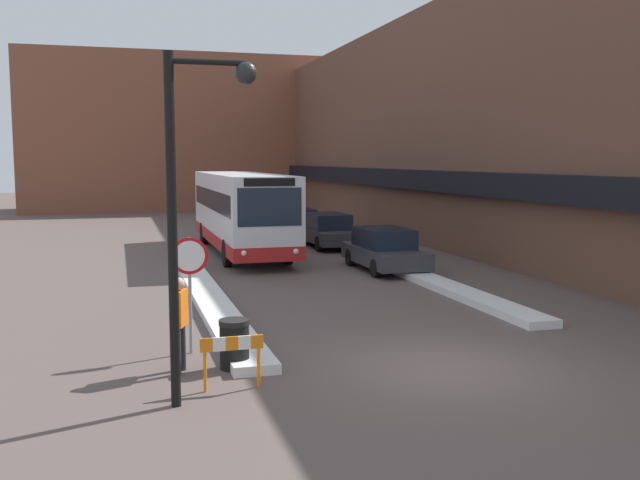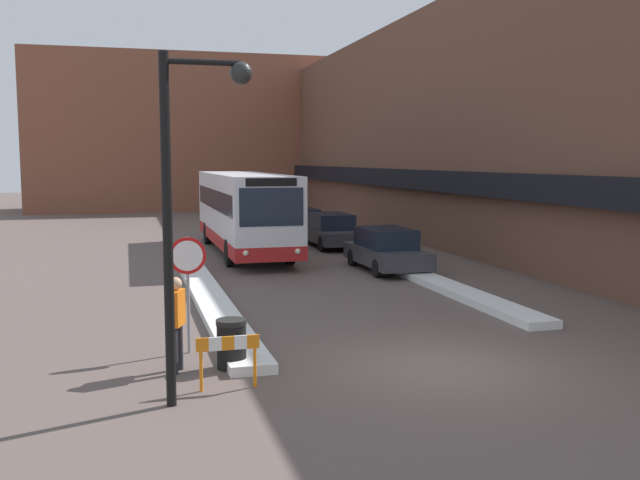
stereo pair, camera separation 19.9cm
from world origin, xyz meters
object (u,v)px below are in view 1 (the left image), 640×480
(parked_car_middle, at_px, (328,230))
(street_lamp, at_px, (191,187))
(parked_car_front, at_px, (384,249))
(pedestrian, at_px, (179,316))
(trash_bin, at_px, (234,344))
(parked_car_back, at_px, (297,221))
(city_bus, at_px, (241,211))
(stop_sign, at_px, (190,269))
(construction_barricade, at_px, (232,352))

(parked_car_middle, xyz_separation_m, street_lamp, (-8.06, -19.66, 2.78))
(parked_car_front, relative_size, street_lamp, 0.79)
(pedestrian, distance_m, trash_bin, 1.19)
(parked_car_back, height_order, street_lamp, street_lamp)
(city_bus, xyz_separation_m, pedestrian, (-3.97, -16.68, -0.74))
(street_lamp, bearing_deg, stop_sign, 85.59)
(parked_car_middle, height_order, trash_bin, parked_car_middle)
(stop_sign, xyz_separation_m, pedestrian, (-0.33, -1.28, -0.67))
(parked_car_middle, relative_size, stop_sign, 2.00)
(pedestrian, bearing_deg, street_lamp, -155.63)
(stop_sign, height_order, construction_barricade, stop_sign)
(stop_sign, distance_m, pedestrian, 1.48)
(pedestrian, bearing_deg, construction_barricade, -126.62)
(parked_car_middle, relative_size, pedestrian, 2.66)
(street_lamp, relative_size, pedestrian, 3.12)
(city_bus, xyz_separation_m, parked_car_middle, (4.18, 1.13, -1.06))
(parked_car_front, xyz_separation_m, street_lamp, (-8.06, -12.45, 2.80))
(trash_bin, relative_size, construction_barricade, 0.86)
(stop_sign, bearing_deg, parked_car_front, 50.00)
(parked_car_front, relative_size, stop_sign, 1.85)
(parked_car_front, bearing_deg, trash_bin, -123.84)
(pedestrian, bearing_deg, parked_car_front, -16.04)
(stop_sign, height_order, street_lamp, street_lamp)
(city_bus, distance_m, stop_sign, 15.83)
(street_lamp, bearing_deg, parked_car_front, 57.07)
(city_bus, height_order, stop_sign, city_bus)
(city_bus, bearing_deg, construction_barricade, -100.06)
(parked_car_front, height_order, parked_car_middle, parked_car_middle)
(stop_sign, xyz_separation_m, street_lamp, (-0.24, -3.13, 1.80))
(parked_car_front, relative_size, parked_car_back, 0.92)
(parked_car_back, distance_m, construction_barricade, 26.06)
(trash_bin, bearing_deg, city_bus, 80.00)
(parked_car_middle, distance_m, construction_barricade, 20.45)
(parked_car_front, xyz_separation_m, pedestrian, (-8.15, -10.60, 0.33))
(parked_car_back, xyz_separation_m, street_lamp, (-8.06, -25.58, 2.85))
(stop_sign, distance_m, street_lamp, 3.61)
(city_bus, xyz_separation_m, trash_bin, (-2.95, -16.71, -1.34))
(city_bus, relative_size, parked_car_front, 2.71)
(parked_car_front, distance_m, construction_barricade, 13.97)
(trash_bin, bearing_deg, street_lamp, -117.20)
(pedestrian, bearing_deg, stop_sign, 6.95)
(city_bus, distance_m, parked_car_back, 8.27)
(street_lamp, height_order, construction_barricade, street_lamp)
(parked_car_front, xyz_separation_m, parked_car_back, (0.00, 13.13, -0.05))
(city_bus, bearing_deg, parked_car_front, -55.51)
(trash_bin, bearing_deg, parked_car_middle, 68.23)
(stop_sign, distance_m, construction_barricade, 2.81)
(parked_car_back, bearing_deg, construction_barricade, -106.41)
(parked_car_back, height_order, trash_bin, parked_car_back)
(parked_car_middle, relative_size, street_lamp, 0.85)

